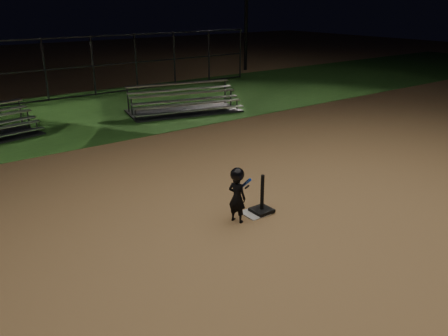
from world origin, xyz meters
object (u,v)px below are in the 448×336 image
Objects in this scene: batting_tee at (262,205)px; bleacher_right at (184,107)px; home_plate at (255,213)px; child_batter at (237,193)px.

batting_tee is 0.18× the size of bleacher_right.
home_plate is 0.42× the size of child_batter.
batting_tee reaches higher than home_plate.
home_plate is at bearing -107.19° from child_batter.
bleacher_right is at bearing 67.05° from home_plate.
child_batter reaches higher than bleacher_right.
bleacher_right is (3.27, 8.08, 0.04)m from batting_tee.
home_plate is 0.59× the size of batting_tee.
batting_tee is at bearing -15.18° from home_plate.
batting_tee is 0.73m from child_batter.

